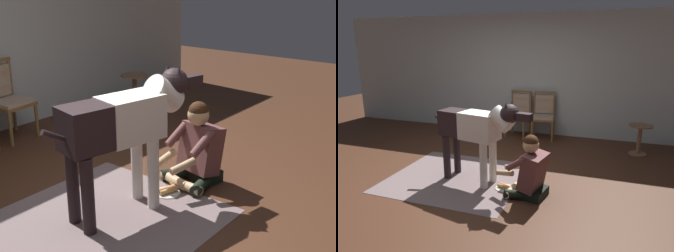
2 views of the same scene
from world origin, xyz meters
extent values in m
plane|color=#462718|center=(0.00, 0.00, 0.00)|extent=(15.90, 15.90, 0.00)
cube|color=#736060|center=(-0.26, -0.02, 0.00)|extent=(1.94, 1.73, 0.01)
cylinder|color=brown|center=(0.77, 2.15, 0.21)|extent=(0.04, 0.04, 0.42)
cylinder|color=brown|center=(0.36, 2.10, 0.21)|extent=(0.04, 0.04, 0.42)
cylinder|color=brown|center=(0.72, 2.56, 0.21)|extent=(0.04, 0.04, 0.42)
cube|color=brown|center=(0.54, 2.33, 0.44)|extent=(0.51, 0.51, 0.04)
cube|color=tan|center=(0.54, 2.33, 0.48)|extent=(0.47, 0.47, 0.04)
cylinder|color=brown|center=(0.72, 2.56, 0.72)|extent=(0.04, 0.04, 0.52)
cube|color=black|center=(1.00, -0.24, 0.06)|extent=(0.30, 0.38, 0.12)
cylinder|color=black|center=(0.82, -0.36, 0.07)|extent=(0.41, 0.20, 0.11)
cylinder|color=tan|center=(0.68, -0.26, 0.06)|extent=(0.14, 0.37, 0.09)
cylinder|color=black|center=(0.88, -0.05, 0.07)|extent=(0.39, 0.33, 0.11)
cylinder|color=tan|center=(0.72, -0.09, 0.06)|extent=(0.19, 0.37, 0.09)
cube|color=brown|center=(0.96, -0.23, 0.36)|extent=(0.37, 0.45, 0.51)
cylinder|color=brown|center=(0.78, -0.37, 0.49)|extent=(0.30, 0.14, 0.24)
cylinder|color=tan|center=(0.60, -0.28, 0.30)|extent=(0.28, 0.16, 0.12)
cylinder|color=brown|center=(0.85, -0.03, 0.49)|extent=(0.30, 0.14, 0.24)
cylinder|color=tan|center=(0.64, -0.04, 0.30)|extent=(0.27, 0.09, 0.12)
sphere|color=tan|center=(0.92, -0.22, 0.70)|extent=(0.21, 0.21, 0.21)
sphere|color=#3B2111|center=(0.92, -0.22, 0.74)|extent=(0.19, 0.19, 0.19)
cylinder|color=silver|center=(0.31, 0.03, 0.33)|extent=(0.11, 0.11, 0.66)
cylinder|color=silver|center=(0.26, -0.21, 0.33)|extent=(0.11, 0.11, 0.66)
cylinder|color=black|center=(-0.34, 0.16, 0.33)|extent=(0.11, 0.11, 0.66)
cylinder|color=black|center=(-0.39, -0.08, 0.33)|extent=(0.11, 0.11, 0.66)
cube|color=silver|center=(0.15, -0.06, 0.85)|extent=(0.58, 0.43, 0.38)
cube|color=black|center=(-0.24, 0.02, 0.85)|extent=(0.51, 0.40, 0.36)
cylinder|color=silver|center=(0.50, -0.14, 0.99)|extent=(0.42, 0.31, 0.36)
sphere|color=black|center=(0.62, -0.16, 1.07)|extent=(0.25, 0.25, 0.25)
cube|color=black|center=(0.83, -0.20, 1.06)|extent=(0.21, 0.15, 0.10)
cone|color=black|center=(0.62, -0.08, 1.17)|extent=(0.10, 0.10, 0.11)
cone|color=black|center=(0.59, -0.23, 1.17)|extent=(0.10, 0.10, 0.11)
cylinder|color=black|center=(-0.48, 0.06, 0.81)|extent=(0.34, 0.11, 0.22)
cylinder|color=silver|center=(0.54, -0.14, 0.01)|extent=(0.25, 0.25, 0.01)
cylinder|color=tan|center=(0.53, -0.16, 0.04)|extent=(0.19, 0.11, 0.05)
cylinder|color=tan|center=(0.55, -0.12, 0.04)|extent=(0.19, 0.11, 0.05)
cylinder|color=brown|center=(0.54, -0.14, 0.04)|extent=(0.20, 0.10, 0.04)
cylinder|color=brown|center=(2.39, 1.93, 0.26)|extent=(0.07, 0.07, 0.53)
cylinder|color=brown|center=(2.39, 1.93, 0.01)|extent=(0.31, 0.31, 0.02)
cylinder|color=brown|center=(2.39, 1.93, 0.54)|extent=(0.41, 0.41, 0.02)
camera|label=1|loc=(-2.51, -2.54, 2.00)|focal=48.49mm
camera|label=2|loc=(1.80, -3.72, 1.91)|focal=32.05mm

